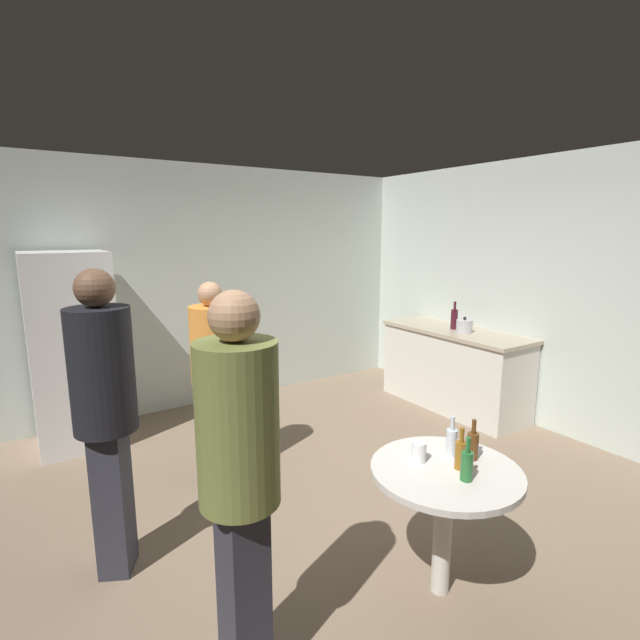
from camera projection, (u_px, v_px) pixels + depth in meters
ground_plane at (334, 515)px, 3.41m from camera, size 5.20×5.20×0.10m
wall_back at (202, 287)px, 5.32m from camera, size 5.32×0.06×2.70m
wall_side_right at (557, 297)px, 4.57m from camera, size 0.06×5.20×2.70m
refrigerator at (73, 351)px, 4.30m from camera, size 0.70×0.68×1.80m
kitchen_counter at (453, 368)px, 5.30m from camera, size 0.64×1.71×0.90m
kettle at (465, 326)px, 5.05m from camera, size 0.24×0.17×0.18m
wine_bottle_on_counter at (454, 319)px, 5.23m from camera, size 0.08×0.08×0.31m
foreground_table at (445, 486)px, 2.52m from camera, size 0.80×0.80×0.73m
beer_bottle_amber at (461, 454)px, 2.48m from camera, size 0.06×0.06×0.23m
beer_bottle_brown at (473, 445)px, 2.58m from camera, size 0.06×0.06×0.23m
beer_bottle_green at (467, 465)px, 2.36m from camera, size 0.06×0.06×0.23m
beer_bottle_clear at (452, 441)px, 2.63m from camera, size 0.06×0.06×0.23m
plastic_cup_white at (419, 452)px, 2.56m from camera, size 0.08×0.08×0.11m
person_in_olive_shirt at (239, 464)px, 1.93m from camera, size 0.34×0.34×1.75m
person_in_orange_shirt at (213, 367)px, 3.68m from camera, size 0.40×0.40×1.60m
person_in_black_shirt at (105, 401)px, 2.61m from camera, size 0.46×0.46×1.78m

